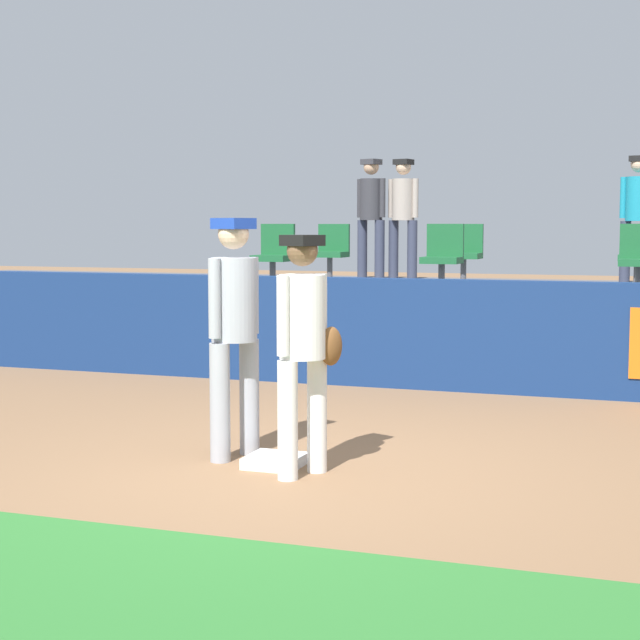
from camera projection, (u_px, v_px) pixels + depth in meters
name	position (u px, v px, depth m)	size (l,w,h in m)	color
ground_plane	(283.00, 472.00, 7.28)	(60.00, 60.00, 0.00)	#846042
grass_foreground_strip	(43.00, 622.00, 4.52)	(18.00, 2.80, 0.01)	#2D722D
first_base	(275.00, 461.00, 7.45)	(0.40, 0.40, 0.08)	white
player_fielder_home	(304.00, 338.00, 7.09)	(0.47, 0.49, 1.71)	white
player_runner_visitor	(234.00, 320.00, 7.63)	(0.44, 0.49, 1.83)	#9EA3AD
field_wall	(418.00, 334.00, 10.96)	(18.00, 0.26, 1.20)	navy
bleacher_platform	(463.00, 323.00, 13.39)	(18.00, 4.80, 0.96)	#59595E
seat_front_center	(443.00, 254.00, 12.25)	(0.45, 0.44, 0.84)	#4C4C51
seat_back_left	(331.00, 249.00, 14.62)	(0.47, 0.44, 0.84)	#4C4C51
seat_front_left	(275.00, 252.00, 12.98)	(0.46, 0.44, 0.84)	#4C4C51
seat_front_right	(640.00, 256.00, 11.49)	(0.45, 0.44, 0.84)	#4C4C51
seat_back_right	(638.00, 252.00, 13.21)	(0.47, 0.44, 0.84)	#4C4C51
seat_back_center	(465.00, 250.00, 13.97)	(0.47, 0.44, 0.84)	#4C4C51
spectator_hooded	(403.00, 210.00, 15.40)	(0.50, 0.42, 1.82)	#33384C
spectator_capped	(371.00, 210.00, 15.50)	(0.49, 0.44, 1.83)	#33384C
spectator_casual	(638.00, 210.00, 14.20)	(0.50, 0.39, 1.79)	#33384C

